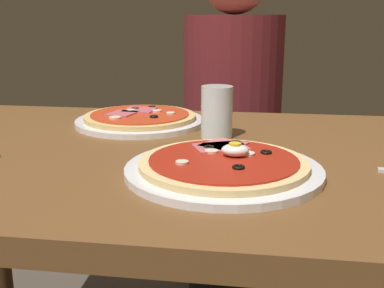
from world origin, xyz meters
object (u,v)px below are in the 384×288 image
(dining_table, at_px, (151,208))
(water_glass_near, at_px, (217,116))
(pizza_across_left, at_px, (140,119))
(pizza_foreground, at_px, (224,166))
(diner_person, at_px, (231,144))

(dining_table, relative_size, water_glass_near, 11.48)
(dining_table, bearing_deg, pizza_across_left, 109.39)
(pizza_foreground, height_order, pizza_across_left, pizza_foreground)
(pizza_across_left, height_order, water_glass_near, water_glass_near)
(pizza_foreground, xyz_separation_m, diner_person, (-0.04, 0.83, -0.19))
(pizza_foreground, distance_m, diner_person, 0.85)
(diner_person, bearing_deg, water_glass_near, 90.36)
(pizza_foreground, height_order, diner_person, diner_person)
(dining_table, distance_m, pizza_across_left, 0.25)
(pizza_foreground, bearing_deg, diner_person, 92.57)
(dining_table, relative_size, diner_person, 1.03)
(diner_person, bearing_deg, pizza_foreground, 92.57)
(water_glass_near, bearing_deg, dining_table, -136.69)
(pizza_foreground, xyz_separation_m, water_glass_near, (-0.03, 0.23, 0.03))
(dining_table, distance_m, diner_person, 0.71)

